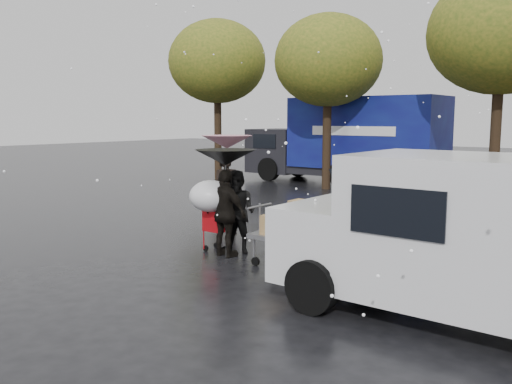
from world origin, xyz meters
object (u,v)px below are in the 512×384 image
Objects in this scene: person_pink at (227,193)px; shopping_cart at (212,200)px; blue_truck at (348,141)px; person_black at (226,213)px; white_van at (472,236)px; vendor_cart at (297,229)px.

person_pink is 1.28× the size of shopping_cart.
person_pink is 10.68m from blue_truck.
person_pink is at bearing -76.72° from blue_truck.
person_black is 1.17× the size of shopping_cart.
person_pink is at bearing 159.52° from white_van.
blue_truck is at bearing -69.20° from person_black.
vendor_cart is (2.95, -1.52, -0.21)m from person_pink.
person_black is at bearing -174.98° from vendor_cart.
person_pink is at bearing -46.75° from person_black.
white_van is at bearing -13.69° from vendor_cart.
shopping_cart reaches higher than vendor_cart.
person_pink is 0.38× the size of white_van.
blue_truck reaches higher than shopping_cart.
shopping_cart is (0.97, -1.59, 0.13)m from person_pink.
blue_truck is (-3.84, 12.02, 0.90)m from person_black.
shopping_cart is (-0.43, 0.06, 0.21)m from person_black.
white_van is (3.24, -0.79, 0.43)m from vendor_cart.
person_black is 0.48m from shopping_cart.
person_black reaches higher than vendor_cart.
person_black reaches higher than shopping_cart.
person_black is (1.40, -1.66, -0.08)m from person_pink.
person_pink is 1.24× the size of vendor_cart.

